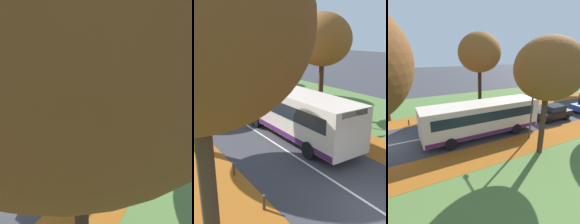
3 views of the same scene
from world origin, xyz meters
The scene contains 16 objects.
ground_plane centered at (0.00, 0.00, 0.00)m, with size 160.00×160.00×0.00m, color #38383D.
grass_verge_right centered at (9.20, 20.00, 0.00)m, with size 12.00×90.00×0.01m, color #517538.
leaf_litter_right centered at (4.60, 14.00, 0.01)m, with size 2.80×60.00×0.00m, color #9E5619.
road_centre_line centered at (0.00, 20.00, 0.00)m, with size 0.12×80.00×0.01m, color silver.
tree_right_near centered at (6.12, 10.78, 6.00)m, with size 4.51×4.51×8.06m.
tree_right_mid centered at (5.48, 21.72, 6.68)m, with size 5.68×5.68×9.26m.
tree_right_far centered at (5.63, 32.49, 6.80)m, with size 5.30×5.30×9.21m.
bollard_second centered at (-3.58, 2.55, 0.31)m, with size 0.12×0.12×0.62m, color #4C3823.
bollard_third centered at (-3.53, 5.60, 0.30)m, with size 0.12×0.12×0.60m, color #4C3823.
bollard_fourth centered at (-3.55, 8.66, 0.29)m, with size 0.12×0.12×0.58m, color #4C3823.
bollard_fifth centered at (-3.57, 11.71, 0.30)m, with size 0.12×0.12×0.61m, color #4C3823.
streetlamp_right centered at (3.67, 11.64, 3.74)m, with size 1.89×0.28×6.00m.
bus centered at (1.65, 8.21, 1.70)m, with size 2.68×10.40×2.98m.
car_black_lead centered at (1.70, 16.92, 0.81)m, with size 1.86×4.24×1.62m.
car_blue_following centered at (1.64, 22.94, 0.81)m, with size 1.94×4.28×1.62m.
car_green_third_in_line centered at (1.55, 28.84, 0.81)m, with size 1.81×4.21×1.62m.
Camera 2 is at (-7.48, -5.01, 6.34)m, focal length 42.00 mm.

